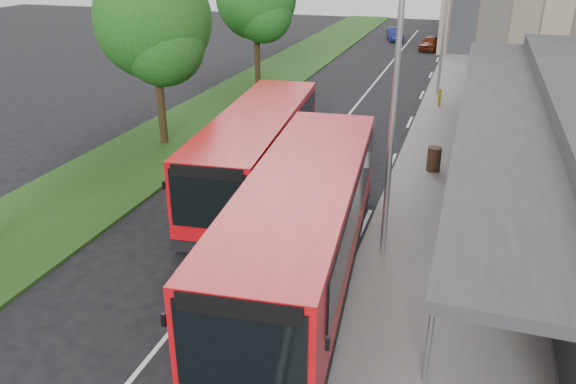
# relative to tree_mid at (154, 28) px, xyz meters

# --- Properties ---
(ground) EXTENTS (120.00, 120.00, 0.00)m
(ground) POSITION_rel_tree_mid_xyz_m (7.01, -9.05, -5.15)
(ground) COLOR black
(ground) RESTS_ON ground
(pavement) EXTENTS (5.00, 80.00, 0.15)m
(pavement) POSITION_rel_tree_mid_xyz_m (13.01, 10.95, -5.08)
(pavement) COLOR slate
(pavement) RESTS_ON ground
(grass_verge) EXTENTS (5.00, 80.00, 0.10)m
(grass_verge) POSITION_rel_tree_mid_xyz_m (0.01, 10.95, -5.10)
(grass_verge) COLOR #184415
(grass_verge) RESTS_ON ground
(lane_centre_line) EXTENTS (0.12, 70.00, 0.01)m
(lane_centre_line) POSITION_rel_tree_mid_xyz_m (7.01, 5.95, -5.15)
(lane_centre_line) COLOR silver
(lane_centre_line) RESTS_ON ground
(kerb_dashes) EXTENTS (0.12, 56.00, 0.01)m
(kerb_dashes) POSITION_rel_tree_mid_xyz_m (10.31, 9.95, -5.15)
(kerb_dashes) COLOR silver
(kerb_dashes) RESTS_ON ground
(tree_mid) EXTENTS (4.96, 4.96, 7.98)m
(tree_mid) POSITION_rel_tree_mid_xyz_m (0.00, 0.00, 0.00)
(tree_mid) COLOR black
(tree_mid) RESTS_ON ground
(tree_far) EXTENTS (4.91, 4.91, 7.89)m
(tree_far) POSITION_rel_tree_mid_xyz_m (0.00, 12.00, -0.06)
(tree_far) COLOR black
(tree_far) RESTS_ON ground
(lamp_post_near) EXTENTS (1.44, 0.28, 8.00)m
(lamp_post_near) POSITION_rel_tree_mid_xyz_m (11.13, -7.05, -0.43)
(lamp_post_near) COLOR gray
(lamp_post_near) RESTS_ON pavement
(lamp_post_far) EXTENTS (1.44, 0.28, 8.00)m
(lamp_post_far) POSITION_rel_tree_mid_xyz_m (11.13, 12.95, -0.43)
(lamp_post_far) COLOR gray
(lamp_post_far) RESTS_ON pavement
(bus_main) EXTENTS (3.87, 11.36, 3.16)m
(bus_main) POSITION_rel_tree_mid_xyz_m (9.35, -9.01, -3.53)
(bus_main) COLOR red
(bus_main) RESTS_ON ground
(bus_second) EXTENTS (3.73, 10.70, 2.97)m
(bus_second) POSITION_rel_tree_mid_xyz_m (6.01, -3.67, -3.63)
(bus_second) COLOR red
(bus_second) RESTS_ON ground
(litter_bin) EXTENTS (0.60, 0.60, 0.97)m
(litter_bin) POSITION_rel_tree_mid_xyz_m (12.05, 0.04, -4.52)
(litter_bin) COLOR #342115
(litter_bin) RESTS_ON pavement
(bollard) EXTENTS (0.15, 0.15, 0.96)m
(bollard) POSITION_rel_tree_mid_xyz_m (11.52, 10.08, -4.52)
(bollard) COLOR gold
(bollard) RESTS_ON pavement
(car_near) EXTENTS (1.73, 3.63, 1.20)m
(car_near) POSITION_rel_tree_mid_xyz_m (9.27, 29.19, -4.55)
(car_near) COLOR #571C0C
(car_near) RESTS_ON ground
(car_far) EXTENTS (2.19, 3.78, 1.18)m
(car_far) POSITION_rel_tree_mid_xyz_m (5.63, 33.60, -4.56)
(car_far) COLOR navy
(car_far) RESTS_ON ground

